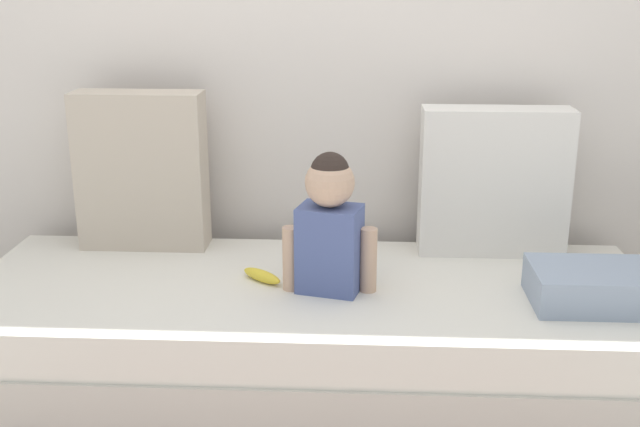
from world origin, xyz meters
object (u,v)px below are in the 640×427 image
at_px(couch, 310,339).
at_px(banana, 262,276).
at_px(throw_pillow_right, 494,182).
at_px(throw_pillow_left, 142,171).
at_px(folded_blanket, 595,286).
at_px(toddler, 330,223).

height_order(couch, banana, banana).
bearing_deg(throw_pillow_right, throw_pillow_left, 180.00).
bearing_deg(folded_blanket, throw_pillow_right, 118.74).
distance_m(throw_pillow_left, banana, 0.66).
height_order(toddler, banana, toddler).
bearing_deg(toddler, folded_blanket, -4.36).
height_order(banana, folded_blanket, folded_blanket).
bearing_deg(folded_blanket, toddler, 175.64).
xyz_separation_m(couch, toddler, (0.07, -0.05, 0.44)).
distance_m(toddler, banana, 0.32).
relative_size(toddler, folded_blanket, 1.17).
bearing_deg(couch, folded_blanket, -7.10).
height_order(throw_pillow_left, banana, throw_pillow_left).
distance_m(throw_pillow_right, folded_blanket, 0.58).
height_order(toddler, folded_blanket, toddler).
bearing_deg(toddler, throw_pillow_left, 150.86).
xyz_separation_m(throw_pillow_left, banana, (0.49, -0.34, -0.28)).
bearing_deg(throw_pillow_left, banana, -34.89).
bearing_deg(couch, banana, 175.72).
distance_m(couch, throw_pillow_right, 0.89).
height_order(couch, throw_pillow_right, throw_pillow_right).
relative_size(throw_pillow_left, throw_pillow_right, 1.09).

